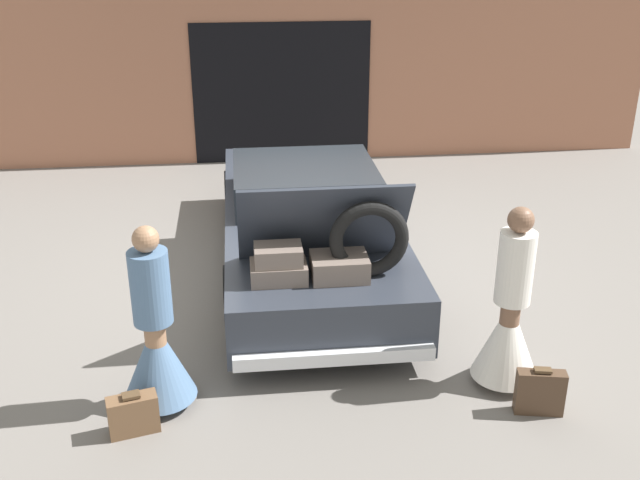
{
  "coord_description": "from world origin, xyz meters",
  "views": [
    {
      "loc": [
        -0.72,
        -7.69,
        3.67
      ],
      "look_at": [
        0.0,
        -1.29,
        0.88
      ],
      "focal_mm": 42.0,
      "sensor_mm": 36.0,
      "label": 1
    }
  ],
  "objects_px": {
    "suitcase_beside_right_person": "(540,392)",
    "suitcase_beside_left_person": "(133,414)",
    "person_left": "(156,344)",
    "person_right": "(509,323)",
    "car": "(307,223)"
  },
  "relations": [
    {
      "from": "car",
      "to": "suitcase_beside_right_person",
      "type": "height_order",
      "value": "car"
    },
    {
      "from": "car",
      "to": "person_right",
      "type": "relative_size",
      "value": 2.98
    },
    {
      "from": "car",
      "to": "suitcase_beside_left_person",
      "type": "height_order",
      "value": "car"
    },
    {
      "from": "suitcase_beside_right_person",
      "to": "suitcase_beside_left_person",
      "type": "bearing_deg",
      "value": 178.03
    },
    {
      "from": "car",
      "to": "person_right",
      "type": "bearing_deg",
      "value": -59.73
    },
    {
      "from": "person_left",
      "to": "car",
      "type": "bearing_deg",
      "value": 143.81
    },
    {
      "from": "person_left",
      "to": "suitcase_beside_left_person",
      "type": "relative_size",
      "value": 3.85
    },
    {
      "from": "suitcase_beside_right_person",
      "to": "person_right",
      "type": "bearing_deg",
      "value": 106.84
    },
    {
      "from": "person_left",
      "to": "person_right",
      "type": "xyz_separation_m",
      "value": [
        2.88,
        -0.03,
        0.02
      ]
    },
    {
      "from": "person_left",
      "to": "suitcase_beside_right_person",
      "type": "bearing_deg",
      "value": 75.47
    },
    {
      "from": "suitcase_beside_left_person",
      "to": "suitcase_beside_right_person",
      "type": "bearing_deg",
      "value": -1.97
    },
    {
      "from": "car",
      "to": "person_right",
      "type": "height_order",
      "value": "person_right"
    },
    {
      "from": "person_right",
      "to": "suitcase_beside_right_person",
      "type": "relative_size",
      "value": 3.91
    },
    {
      "from": "person_right",
      "to": "car",
      "type": "bearing_deg",
      "value": 32.57
    },
    {
      "from": "suitcase_beside_left_person",
      "to": "car",
      "type": "bearing_deg",
      "value": 60.02
    }
  ]
}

